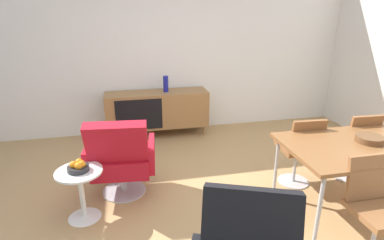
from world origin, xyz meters
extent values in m
plane|color=tan|center=(0.00, 0.00, 0.00)|extent=(8.32, 8.32, 0.00)
cube|color=white|center=(0.00, 2.60, 1.40)|extent=(6.80, 0.12, 2.80)
cube|color=olive|center=(-0.07, 2.30, 0.44)|extent=(1.60, 0.44, 0.56)
cube|color=black|center=(-0.37, 2.08, 0.44)|extent=(0.70, 0.01, 0.48)
cylinder|color=olive|center=(-0.81, 2.13, 0.08)|extent=(0.03, 0.03, 0.16)
cylinder|color=olive|center=(0.67, 2.13, 0.08)|extent=(0.03, 0.03, 0.16)
cylinder|color=olive|center=(-0.81, 2.47, 0.08)|extent=(0.03, 0.03, 0.16)
cylinder|color=olive|center=(0.67, 2.47, 0.08)|extent=(0.03, 0.03, 0.16)
cylinder|color=navy|center=(0.07, 2.30, 0.84)|extent=(0.08, 0.08, 0.25)
cube|color=brown|center=(1.69, -0.13, 0.72)|extent=(1.60, 0.90, 0.04)
cylinder|color=#B7B7BC|center=(0.97, -0.52, 0.35)|extent=(0.04, 0.04, 0.70)
cylinder|color=#B7B7BC|center=(0.97, 0.26, 0.35)|extent=(0.04, 0.04, 0.70)
cylinder|color=brown|center=(1.73, -0.10, 0.77)|extent=(0.26, 0.26, 0.06)
cube|color=brown|center=(2.04, 0.49, 0.45)|extent=(0.41, 0.41, 0.05)
cube|color=brown|center=(2.03, 0.31, 0.67)|extent=(0.38, 0.10, 0.38)
cylinder|color=#B7B7BC|center=(2.04, 0.49, 0.21)|extent=(0.04, 0.04, 0.42)
cylinder|color=#B7B7BC|center=(2.04, 0.49, 0.01)|extent=(0.36, 0.36, 0.01)
cube|color=brown|center=(1.34, -0.75, 0.45)|extent=(0.40, 0.40, 0.05)
cube|color=brown|center=(1.34, -0.57, 0.67)|extent=(0.38, 0.09, 0.38)
cylinder|color=#B7B7BC|center=(1.34, -0.75, 0.21)|extent=(0.04, 0.04, 0.42)
cube|color=brown|center=(1.34, 0.49, 0.45)|extent=(0.42, 0.42, 0.05)
cube|color=brown|center=(1.33, 0.31, 0.67)|extent=(0.38, 0.11, 0.38)
cylinder|color=#B7B7BC|center=(1.34, 0.49, 0.21)|extent=(0.04, 0.04, 0.42)
cylinder|color=#B7B7BC|center=(1.34, 0.49, 0.01)|extent=(0.36, 0.36, 0.01)
cube|color=red|center=(-0.64, 0.71, 0.38)|extent=(0.66, 0.62, 0.20)
cube|color=red|center=(-0.67, 0.47, 0.69)|extent=(0.62, 0.33, 0.51)
cube|color=red|center=(-0.31, 0.67, 0.46)|extent=(0.11, 0.51, 0.28)
cube|color=red|center=(-0.97, 0.74, 0.46)|extent=(0.11, 0.51, 0.28)
cylinder|color=#B7B7BC|center=(-0.64, 0.71, 0.14)|extent=(0.06, 0.06, 0.28)
cylinder|color=#B7B7BC|center=(-0.64, 0.71, 0.01)|extent=(0.48, 0.48, 0.02)
cube|color=black|center=(0.14, -0.99, 0.69)|extent=(0.66, 0.47, 0.51)
cylinder|color=white|center=(-1.03, 0.32, 0.51)|extent=(0.44, 0.44, 0.02)
cylinder|color=white|center=(-1.03, 0.32, 0.25)|extent=(0.05, 0.05, 0.50)
cone|color=white|center=(-1.03, 0.32, 0.01)|extent=(0.32, 0.32, 0.02)
cylinder|color=#262628|center=(-1.03, 0.32, 0.55)|extent=(0.20, 0.20, 0.05)
sphere|color=orange|center=(-0.99, 0.30, 0.59)|extent=(0.07, 0.07, 0.07)
sphere|color=orange|center=(-1.02, 0.35, 0.59)|extent=(0.07, 0.07, 0.07)
sphere|color=orange|center=(-1.07, 0.31, 0.59)|extent=(0.07, 0.07, 0.07)
sphere|color=orange|center=(-1.02, 0.28, 0.59)|extent=(0.07, 0.07, 0.07)
camera|label=1|loc=(-0.54, -2.45, 1.96)|focal=29.20mm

